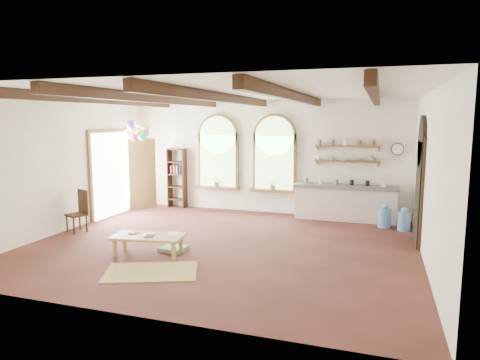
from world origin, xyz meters
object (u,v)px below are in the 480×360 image
at_px(coffee_table, 148,238).
at_px(balloon_cluster, 137,131).
at_px(side_chair, 78,220).
at_px(kitchen_counter, 345,202).

xyz_separation_m(coffee_table, balloon_cluster, (-2.26, 3.39, 1.98)).
distance_m(coffee_table, balloon_cluster, 4.53).
height_order(coffee_table, balloon_cluster, balloon_cluster).
bearing_deg(balloon_cluster, side_chair, -95.63).
bearing_deg(coffee_table, side_chair, 157.76).
xyz_separation_m(kitchen_counter, side_chair, (-5.94, -3.26, -0.19)).
height_order(side_chair, balloon_cluster, balloon_cluster).
relative_size(kitchen_counter, balloon_cluster, 2.36).
distance_m(side_chair, balloon_cluster, 3.13).
height_order(coffee_table, side_chair, side_chair).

